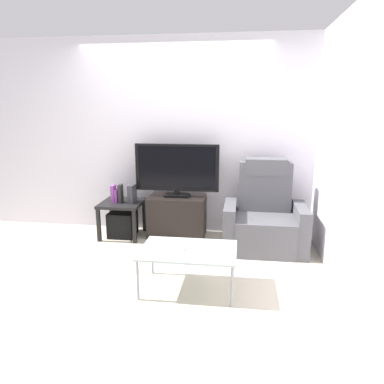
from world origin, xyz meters
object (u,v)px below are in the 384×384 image
at_px(tv_stand, 177,216).
at_px(cell_phone, 183,247).
at_px(book_leftmost, 113,194).
at_px(subwoofer_box, 123,224).
at_px(book_rightmost, 121,194).
at_px(television, 177,169).
at_px(side_table, 122,207).
at_px(game_console, 132,193).
at_px(recliner_armchair, 264,218).
at_px(coffee_table, 188,252).
at_px(book_middle, 117,196).

relative_size(tv_stand, cell_phone, 5.00).
height_order(book_leftmost, cell_phone, book_leftmost).
xyz_separation_m(subwoofer_box, book_rightmost, (-0.00, -0.02, 0.42)).
bearing_deg(television, side_table, -170.70).
relative_size(book_leftmost, cell_phone, 1.51).
bearing_deg(game_console, tv_stand, 8.81).
relative_size(recliner_armchair, game_console, 4.56).
bearing_deg(side_table, subwoofer_box, -26.57).
xyz_separation_m(tv_stand, subwoofer_box, (-0.73, -0.10, -0.11)).
distance_m(recliner_armchair, coffee_table, 1.41).
bearing_deg(coffee_table, recliner_armchair, 56.78).
xyz_separation_m(recliner_armchair, book_leftmost, (-1.96, 0.12, 0.21)).
bearing_deg(recliner_armchair, television, 173.90).
distance_m(tv_stand, television, 0.64).
height_order(game_console, coffee_table, game_console).
relative_size(tv_stand, television, 0.68).
xyz_separation_m(tv_stand, cell_phone, (0.31, -1.38, 0.14)).
xyz_separation_m(book_rightmost, game_console, (0.15, 0.03, -0.00)).
xyz_separation_m(television, side_table, (-0.73, -0.12, -0.52)).
bearing_deg(book_leftmost, side_table, 11.31).
bearing_deg(book_middle, television, 10.08).
bearing_deg(cell_phone, side_table, 132.66).
height_order(recliner_armchair, side_table, recliner_armchair).
relative_size(tv_stand, book_leftmost, 3.31).
xyz_separation_m(side_table, book_middle, (-0.06, -0.02, 0.16)).
relative_size(subwoofer_box, book_leftmost, 1.48).
bearing_deg(side_table, book_leftmost, -168.69).
relative_size(book_leftmost, book_rightmost, 0.95).
distance_m(recliner_armchair, game_console, 1.74).
xyz_separation_m(side_table, subwoofer_box, (0.00, -0.00, -0.23)).
xyz_separation_m(book_leftmost, cell_phone, (1.13, -1.26, -0.18)).
height_order(recliner_armchair, coffee_table, recliner_armchair).
distance_m(tv_stand, book_middle, 0.84).
xyz_separation_m(side_table, book_leftmost, (-0.10, -0.02, 0.19)).
distance_m(book_middle, coffee_table, 1.74).
bearing_deg(tv_stand, game_console, -171.19).
bearing_deg(book_middle, book_rightmost, 0.00).
height_order(side_table, book_middle, book_middle).
xyz_separation_m(tv_stand, side_table, (-0.73, -0.10, 0.12)).
bearing_deg(book_middle, game_console, 8.50).
distance_m(book_leftmost, cell_phone, 1.71).
bearing_deg(subwoofer_box, book_middle, -160.25).
bearing_deg(book_leftmost, book_middle, 0.00).
bearing_deg(game_console, book_leftmost, -173.02).
bearing_deg(subwoofer_box, cell_phone, -51.16).
bearing_deg(cell_phone, recliner_armchair, 57.86).
bearing_deg(television, book_leftmost, -170.45).
bearing_deg(cell_phone, game_console, 128.30).
height_order(subwoofer_box, book_middle, book_middle).
bearing_deg(side_table, television, 9.30).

